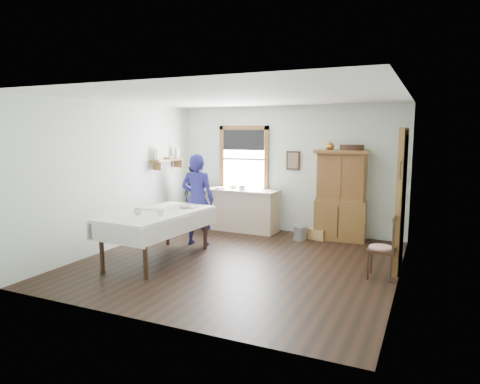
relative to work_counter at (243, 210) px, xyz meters
The scene contains 20 objects.
room 2.48m from the work_counter, 67.56° to the right, with size 5.01×5.01×2.70m.
window 1.23m from the work_counter, 109.62° to the left, with size 1.18×0.07×1.48m.
doorway 3.65m from the work_counter, 21.13° to the right, with size 0.09×1.14×2.22m.
wall_shelf 1.95m from the work_counter, 157.93° to the right, with size 0.24×1.00×0.44m.
framed_picture 1.54m from the work_counter, 17.17° to the left, with size 0.30×0.04×0.40m, color #331D12.
rug_beater 4.01m from the work_counter, 28.90° to the right, with size 0.27×0.27×0.01m, color black.
work_counter is the anchor object (origin of this frame).
china_hutch 2.17m from the work_counter, ahead, with size 1.06×0.50×1.80m, color olive.
dining_table 2.63m from the work_counter, 99.00° to the right, with size 1.08×2.05×0.82m, color silver.
spindle_chair 3.71m from the work_counter, 32.32° to the right, with size 0.43×0.43×0.94m, color #331D12.
pail 1.47m from the work_counter, 11.93° to the right, with size 0.26×0.26×0.28m, color #96999D.
wicker_basket 1.75m from the work_counter, ahead, with size 0.36×0.26×0.21m, color #A9844C.
woman_blue 1.52m from the work_counter, 101.53° to the right, with size 0.59×0.39×1.62m, color navy.
figure_dark 1.03m from the work_counter, 161.85° to the right, with size 0.65×0.51×1.34m, color black.
table_cup_a 2.97m from the work_counter, 101.58° to the right, with size 0.13×0.13×0.10m, color silver.
table_cup_b 2.87m from the work_counter, 93.63° to the right, with size 0.11×0.11×0.10m, color silver.
table_bowl 2.10m from the work_counter, 95.64° to the right, with size 0.24×0.24×0.06m, color silver.
counter_book 0.77m from the work_counter, 167.52° to the right, with size 0.18×0.24×0.02m, color brown.
counter_bowl 0.55m from the work_counter, 163.72° to the left, with size 0.20×0.20×0.06m, color silver.
shelf_bowl 1.96m from the work_counter, 158.33° to the right, with size 0.22×0.22×0.05m, color silver.
Camera 1 is at (2.87, -6.28, 2.15)m, focal length 32.00 mm.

